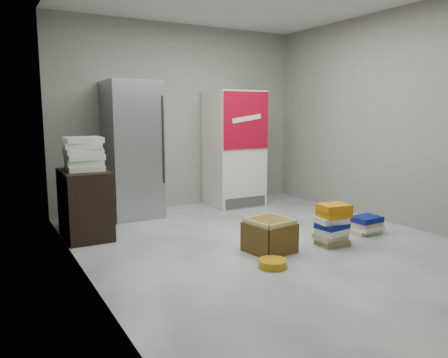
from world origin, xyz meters
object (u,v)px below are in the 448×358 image
Objects in this scene: coke_cooler at (234,148)px; steel_fridge at (133,150)px; phonebook_stack_main at (332,225)px; wood_shelf at (85,204)px; cardboard_box at (269,238)px.

steel_fridge is at bearing 179.82° from coke_cooler.
steel_fridge is at bearing 123.06° from phonebook_stack_main.
phonebook_stack_main is (-0.16, -2.42, -0.67)m from coke_cooler.
wood_shelf is 2.88m from phonebook_stack_main.
coke_cooler is at bearing -0.18° from steel_fridge.
phonebook_stack_main is at bearing -58.47° from steel_fridge.
cardboard_box is (0.76, -2.26, -0.80)m from steel_fridge.
steel_fridge is 1.65m from coke_cooler.
phonebook_stack_main is at bearing -36.17° from wood_shelf.
cardboard_box is (1.59, -1.53, -0.25)m from wood_shelf.
phonebook_stack_main reaches higher than cardboard_box.
coke_cooler reaches higher than cardboard_box.
coke_cooler is 2.63m from wood_shelf.
wood_shelf reaches higher than phonebook_stack_main.
wood_shelf reaches higher than cardboard_box.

